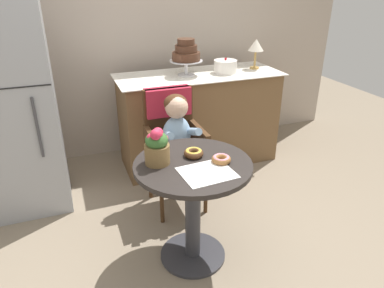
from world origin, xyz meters
TOP-DOWN VIEW (x-y plane):
  - ground_plane at (0.00, 0.00)m, footprint 8.00×8.00m
  - back_wall at (0.00, 1.85)m, footprint 4.80×0.10m
  - cafe_table at (0.00, 0.00)m, footprint 0.72×0.72m
  - wicker_chair at (0.09, 0.71)m, footprint 0.42×0.45m
  - seated_child at (0.09, 0.55)m, footprint 0.27×0.32m
  - paper_napkin at (0.03, -0.14)m, footprint 0.31×0.27m
  - donut_front at (0.03, 0.08)m, footprint 0.12×0.12m
  - donut_mid at (0.16, -0.05)m, footprint 0.12×0.12m
  - flower_vase at (-0.20, 0.07)m, footprint 0.15×0.15m
  - display_counter at (0.55, 1.30)m, footprint 1.56×0.62m
  - tiered_cake_stand at (0.42, 1.30)m, footprint 0.30×0.30m
  - round_layer_cake at (0.80, 1.26)m, footprint 0.22×0.22m
  - table_lamp at (1.14, 1.31)m, footprint 0.15×0.15m
  - refrigerator at (-1.05, 1.10)m, footprint 0.64×0.63m

SIDE VIEW (x-z plane):
  - ground_plane at x=0.00m, z-range 0.00..0.00m
  - display_counter at x=0.55m, z-range 0.00..0.90m
  - cafe_table at x=0.00m, z-range 0.15..0.87m
  - wicker_chair at x=0.09m, z-range 0.16..1.12m
  - seated_child at x=0.09m, z-range 0.31..1.04m
  - paper_napkin at x=0.03m, z-range 0.72..0.72m
  - donut_mid at x=0.16m, z-range 0.72..0.76m
  - donut_front at x=0.03m, z-range 0.72..0.77m
  - flower_vase at x=-0.20m, z-range 0.71..0.95m
  - refrigerator at x=-1.05m, z-range 0.00..1.70m
  - round_layer_cake at x=0.80m, z-range 0.89..1.03m
  - tiered_cake_stand at x=0.42m, z-range 0.94..1.27m
  - table_lamp at x=1.14m, z-range 0.97..1.26m
  - back_wall at x=0.00m, z-range 0.00..2.70m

